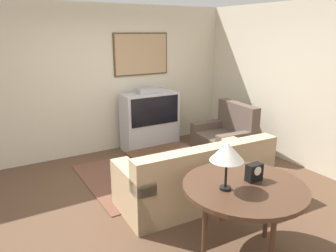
{
  "coord_description": "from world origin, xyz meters",
  "views": [
    {
      "loc": [
        -2.0,
        -3.65,
        2.22
      ],
      "look_at": [
        0.59,
        0.71,
        0.75
      ],
      "focal_mm": 35.0,
      "sensor_mm": 36.0,
      "label": 1
    }
  ],
  "objects_px": {
    "armchair": "(225,139)",
    "mantel_clock": "(254,172)",
    "coffee_table": "(161,154)",
    "table_lamp": "(227,152)",
    "couch": "(196,179)",
    "console_table": "(244,191)",
    "tv": "(150,120)"
  },
  "relations": [
    {
      "from": "armchair",
      "to": "mantel_clock",
      "type": "distance_m",
      "value": 2.75
    },
    {
      "from": "coffee_table",
      "to": "table_lamp",
      "type": "bearing_deg",
      "value": -103.12
    },
    {
      "from": "couch",
      "to": "console_table",
      "type": "height_order",
      "value": "couch"
    },
    {
      "from": "coffee_table",
      "to": "table_lamp",
      "type": "relative_size",
      "value": 2.18
    },
    {
      "from": "mantel_clock",
      "to": "tv",
      "type": "bearing_deg",
      "value": 80.72
    },
    {
      "from": "tv",
      "to": "table_lamp",
      "type": "distance_m",
      "value": 3.44
    },
    {
      "from": "mantel_clock",
      "to": "table_lamp",
      "type": "bearing_deg",
      "value": 179.87
    },
    {
      "from": "tv",
      "to": "console_table",
      "type": "bearing_deg",
      "value": -101.6
    },
    {
      "from": "table_lamp",
      "to": "mantel_clock",
      "type": "height_order",
      "value": "table_lamp"
    },
    {
      "from": "couch",
      "to": "mantel_clock",
      "type": "relative_size",
      "value": 11.56
    },
    {
      "from": "console_table",
      "to": "armchair",
      "type": "bearing_deg",
      "value": 53.19
    },
    {
      "from": "armchair",
      "to": "console_table",
      "type": "relative_size",
      "value": 0.87
    },
    {
      "from": "console_table",
      "to": "coffee_table",
      "type": "bearing_deg",
      "value": 82.95
    },
    {
      "from": "tv",
      "to": "mantel_clock",
      "type": "relative_size",
      "value": 6.65
    },
    {
      "from": "console_table",
      "to": "table_lamp",
      "type": "xyz_separation_m",
      "value": [
        -0.23,
        0.03,
        0.44
      ]
    },
    {
      "from": "tv",
      "to": "couch",
      "type": "xyz_separation_m",
      "value": [
        -0.45,
        -2.18,
        -0.24
      ]
    },
    {
      "from": "table_lamp",
      "to": "mantel_clock",
      "type": "distance_m",
      "value": 0.47
    },
    {
      "from": "coffee_table",
      "to": "mantel_clock",
      "type": "xyz_separation_m",
      "value": [
        -0.12,
        -2.1,
        0.52
      ]
    },
    {
      "from": "armchair",
      "to": "table_lamp",
      "type": "height_order",
      "value": "table_lamp"
    },
    {
      "from": "couch",
      "to": "mantel_clock",
      "type": "xyz_separation_m",
      "value": [
        -0.08,
        -1.09,
        0.55
      ]
    },
    {
      "from": "armchair",
      "to": "tv",
      "type": "bearing_deg",
      "value": -131.88
    },
    {
      "from": "tv",
      "to": "table_lamp",
      "type": "height_order",
      "value": "table_lamp"
    },
    {
      "from": "table_lamp",
      "to": "mantel_clock",
      "type": "bearing_deg",
      "value": -0.13
    },
    {
      "from": "coffee_table",
      "to": "armchair",
      "type": "bearing_deg",
      "value": 4.58
    },
    {
      "from": "couch",
      "to": "table_lamp",
      "type": "xyz_separation_m",
      "value": [
        -0.45,
        -1.09,
        0.83
      ]
    },
    {
      "from": "tv",
      "to": "table_lamp",
      "type": "relative_size",
      "value": 2.51
    },
    {
      "from": "couch",
      "to": "console_table",
      "type": "bearing_deg",
      "value": 80.82
    },
    {
      "from": "coffee_table",
      "to": "mantel_clock",
      "type": "bearing_deg",
      "value": -93.28
    },
    {
      "from": "tv",
      "to": "table_lamp",
      "type": "xyz_separation_m",
      "value": [
        -0.9,
        -3.27,
        0.59
      ]
    },
    {
      "from": "console_table",
      "to": "table_lamp",
      "type": "height_order",
      "value": "table_lamp"
    },
    {
      "from": "couch",
      "to": "coffee_table",
      "type": "xyz_separation_m",
      "value": [
        0.04,
        1.01,
        0.03
      ]
    },
    {
      "from": "tv",
      "to": "armchair",
      "type": "height_order",
      "value": "tv"
    }
  ]
}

